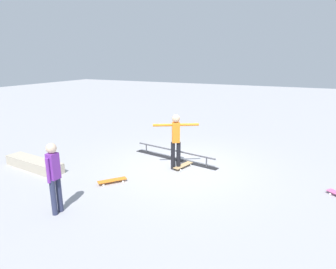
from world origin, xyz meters
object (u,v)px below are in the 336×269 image
at_px(grind_rail, 174,155).
at_px(skateboard_main, 183,165).
at_px(bystander_purple_shirt, 54,175).
at_px(skater_main, 176,138).
at_px(loose_skateboard_orange, 112,180).
at_px(skate_ledge, 34,164).

xyz_separation_m(grind_rail, skateboard_main, (-0.58, 0.60, -0.07)).
relative_size(grind_rail, bystander_purple_shirt, 1.99).
distance_m(skater_main, bystander_purple_shirt, 3.80).
bearing_deg(bystander_purple_shirt, loose_skateboard_orange, 176.36).
relative_size(bystander_purple_shirt, loose_skateboard_orange, 2.18).
distance_m(skater_main, skateboard_main, 0.97).
bearing_deg(skater_main, grind_rail, 86.76).
bearing_deg(loose_skateboard_orange, skate_ledge, 132.42).
bearing_deg(loose_skateboard_orange, grind_rail, 22.20).
relative_size(skater_main, skateboard_main, 2.10).
xyz_separation_m(skateboard_main, bystander_purple_shirt, (1.47, 3.76, 0.85)).
bearing_deg(loose_skateboard_orange, bystander_purple_shirt, -145.26).
height_order(skater_main, bystander_purple_shirt, skater_main).
distance_m(grind_rail, skate_ledge, 4.50).
height_order(skater_main, loose_skateboard_orange, skater_main).
bearing_deg(skater_main, loose_skateboard_orange, -154.29).
distance_m(skate_ledge, bystander_purple_shirt, 3.28).
bearing_deg(skateboard_main, grind_rail, -121.64).
bearing_deg(skate_ledge, loose_skateboard_orange, -176.51).
height_order(skater_main, skateboard_main, skater_main).
height_order(grind_rail, loose_skateboard_orange, grind_rail).
bearing_deg(grind_rail, skateboard_main, 143.89).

